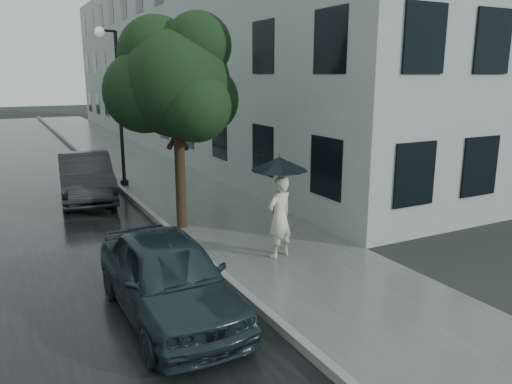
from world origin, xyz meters
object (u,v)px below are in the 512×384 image
street_tree (176,82)px  car_far (86,177)px  pedestrian (280,217)px  car_near (168,276)px  lamp_post (115,98)px

street_tree → car_far: bearing=112.2°
pedestrian → car_near: size_ratio=0.44×
car_near → car_far: size_ratio=0.92×
car_far → pedestrian: bearing=-63.2°
street_tree → car_near: 5.78m
pedestrian → lamp_post: lamp_post is taller
car_near → street_tree: bearing=67.9°
lamp_post → car_far: bearing=-148.4°
lamp_post → car_near: 10.48m
pedestrian → street_tree: (-1.14, 3.12, 2.76)m
street_tree → car_far: street_tree is taller
pedestrian → lamp_post: size_ratio=0.33×
pedestrian → car_near: bearing=10.3°
lamp_post → car_near: lamp_post is taller
pedestrian → street_tree: 4.32m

